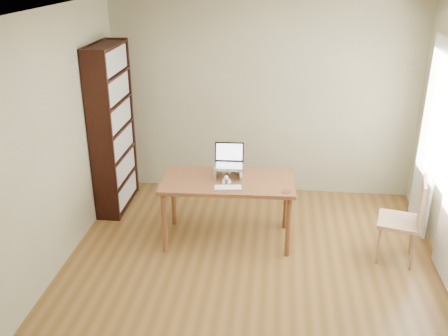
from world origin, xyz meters
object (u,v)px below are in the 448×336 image
Objects in this scene: bookshelf at (113,129)px; keyboard at (228,188)px; laptop at (229,159)px; desk at (228,187)px; cat at (227,170)px; chair at (407,216)px.

keyboard is at bearing -31.15° from bookshelf.
laptop is at bearing 86.08° from keyboard.
desk is 0.24m from keyboard.
bookshelf is 1.63m from laptop.
bookshelf is 1.41× the size of desk.
cat is at bearing -21.85° from bookshelf.
chair is at bearing -8.11° from desk.
bookshelf is at bearing 152.67° from desk.
bookshelf is 6.53× the size of keyboard.
bookshelf is at bearing 140.91° from keyboard.
bookshelf is at bearing 178.80° from chair.
bookshelf is 1.83m from keyboard.
chair is at bearing -13.36° from cat.
laptop reaches higher than chair.
cat is (-0.02, -0.03, -0.12)m from laptop.
keyboard is at bearing -88.17° from laptop.
bookshelf reaches higher than chair.
chair is at bearing -12.13° from laptop.
laptop is 0.40m from keyboard.
bookshelf is 4.26× the size of cat.
bookshelf is 3.59m from chair.
laptop is at bearing 87.81° from desk.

